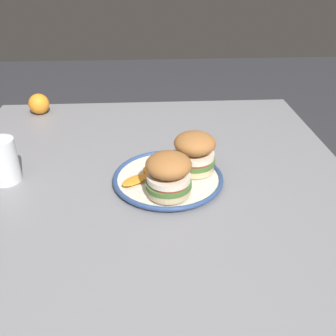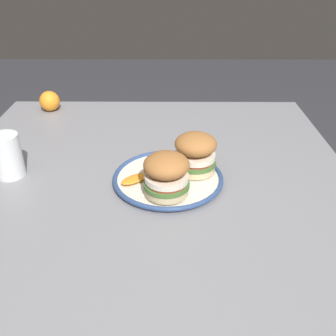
{
  "view_description": "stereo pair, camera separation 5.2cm",
  "coord_description": "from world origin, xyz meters",
  "px_view_note": "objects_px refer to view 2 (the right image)",
  "views": [
    {
      "loc": [
        0.82,
        0.01,
        1.25
      ],
      "look_at": [
        0.01,
        0.05,
        0.77
      ],
      "focal_mm": 40.57,
      "sensor_mm": 36.0,
      "label": 1
    },
    {
      "loc": [
        0.82,
        0.06,
        1.25
      ],
      "look_at": [
        0.01,
        0.05,
        0.77
      ],
      "focal_mm": 40.57,
      "sensor_mm": 36.0,
      "label": 2
    }
  ],
  "objects_px": {
    "sandwich_half_right": "(167,174)",
    "drinking_glass": "(8,159)",
    "whole_orange": "(50,101)",
    "dinner_plate": "(168,178)",
    "dining_table": "(148,209)",
    "sandwich_half_left": "(195,152)"
  },
  "relations": [
    {
      "from": "drinking_glass",
      "to": "whole_orange",
      "type": "height_order",
      "value": "drinking_glass"
    },
    {
      "from": "sandwich_half_right",
      "to": "whole_orange",
      "type": "relative_size",
      "value": 2.06
    },
    {
      "from": "drinking_glass",
      "to": "whole_orange",
      "type": "relative_size",
      "value": 1.59
    },
    {
      "from": "sandwich_half_right",
      "to": "whole_orange",
      "type": "xyz_separation_m",
      "value": [
        -0.55,
        -0.42,
        -0.03
      ]
    },
    {
      "from": "dinner_plate",
      "to": "sandwich_half_left",
      "type": "distance_m",
      "value": 0.1
    },
    {
      "from": "sandwich_half_right",
      "to": "drinking_glass",
      "type": "bearing_deg",
      "value": -104.47
    },
    {
      "from": "dining_table",
      "to": "sandwich_half_right",
      "type": "relative_size",
      "value": 7.53
    },
    {
      "from": "whole_orange",
      "to": "dining_table",
      "type": "bearing_deg",
      "value": 38.8
    },
    {
      "from": "dining_table",
      "to": "dinner_plate",
      "type": "distance_m",
      "value": 0.12
    },
    {
      "from": "sandwich_half_left",
      "to": "drinking_glass",
      "type": "bearing_deg",
      "value": -90.08
    },
    {
      "from": "sandwich_half_right",
      "to": "drinking_glass",
      "type": "relative_size",
      "value": 1.3
    },
    {
      "from": "drinking_glass",
      "to": "dining_table",
      "type": "bearing_deg",
      "value": 87.02
    },
    {
      "from": "dinner_plate",
      "to": "whole_orange",
      "type": "height_order",
      "value": "whole_orange"
    },
    {
      "from": "sandwich_half_right",
      "to": "drinking_glass",
      "type": "xyz_separation_m",
      "value": [
        -0.1,
        -0.4,
        -0.02
      ]
    },
    {
      "from": "sandwich_half_left",
      "to": "whole_orange",
      "type": "distance_m",
      "value": 0.67
    },
    {
      "from": "sandwich_half_left",
      "to": "sandwich_half_right",
      "type": "bearing_deg",
      "value": -34.58
    },
    {
      "from": "drinking_glass",
      "to": "whole_orange",
      "type": "distance_m",
      "value": 0.45
    },
    {
      "from": "drinking_glass",
      "to": "sandwich_half_left",
      "type": "bearing_deg",
      "value": 89.92
    },
    {
      "from": "dining_table",
      "to": "drinking_glass",
      "type": "height_order",
      "value": "drinking_glass"
    },
    {
      "from": "dinner_plate",
      "to": "sandwich_half_right",
      "type": "relative_size",
      "value": 1.89
    },
    {
      "from": "sandwich_half_right",
      "to": "whole_orange",
      "type": "bearing_deg",
      "value": -142.45
    },
    {
      "from": "whole_orange",
      "to": "drinking_glass",
      "type": "bearing_deg",
      "value": 2.45
    }
  ]
}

